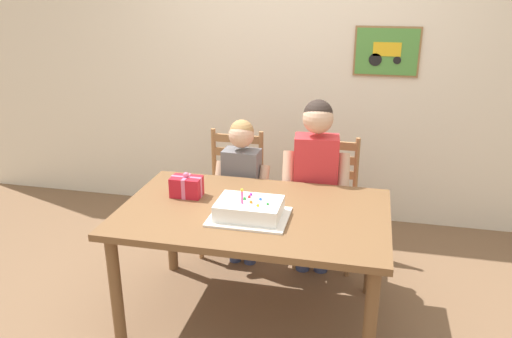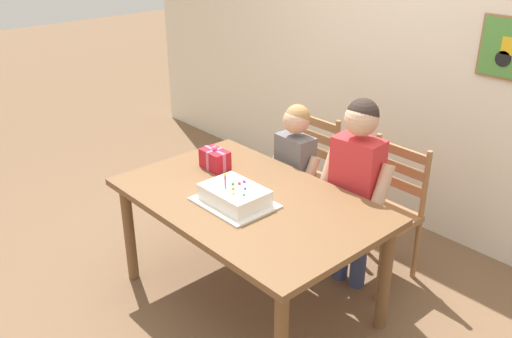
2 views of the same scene
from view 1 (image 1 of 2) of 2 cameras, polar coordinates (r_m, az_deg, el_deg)
ground_plane at (r=3.35m, az=-0.26°, el=-16.07°), size 20.00×20.00×0.00m
back_wall at (r=4.36m, az=4.72°, el=11.17°), size 6.40×0.11×2.60m
dining_table at (r=3.01m, az=-0.28°, el=-6.11°), size 1.56×0.99×0.73m
birthday_cake at (r=2.86m, az=-0.83°, el=-4.60°), size 0.44×0.34×0.19m
gift_box_red_large at (r=3.17m, az=-7.79°, el=-1.95°), size 0.19×0.13×0.16m
chair_left at (r=3.91m, az=-2.63°, el=-2.60°), size 0.42×0.42×0.92m
chair_right at (r=3.79m, az=7.96°, el=-3.52°), size 0.43×0.43×0.92m
child_older at (r=3.48m, az=6.71°, el=-0.29°), size 0.47×0.28×1.27m
child_younger at (r=3.61m, az=-1.61°, el=-1.15°), size 0.40×0.23×1.10m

